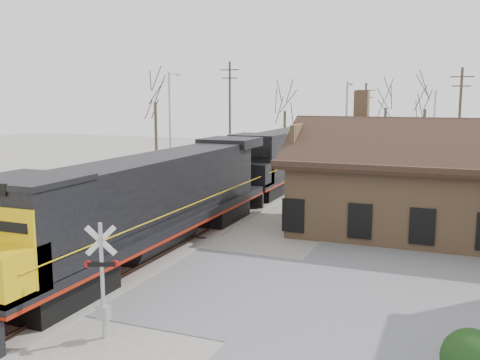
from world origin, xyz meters
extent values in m
plane|color=#A39D93|center=(0.00, 0.00, 0.00)|extent=(140.00, 140.00, 0.00)
cube|color=slate|center=(0.00, 0.00, 0.01)|extent=(60.00, 9.00, 0.03)
cube|color=#A39D93|center=(0.00, 15.00, 0.06)|extent=(3.40, 90.00, 0.12)
cube|color=#473323|center=(-0.72, 15.00, 0.17)|extent=(0.08, 90.00, 0.14)
cube|color=#473323|center=(0.72, 15.00, 0.17)|extent=(0.08, 90.00, 0.14)
cube|color=#A39D93|center=(-4.50, 15.00, 0.06)|extent=(3.40, 90.00, 0.12)
cube|color=#473323|center=(-5.22, 15.00, 0.17)|extent=(0.08, 90.00, 0.14)
cube|color=#473323|center=(-3.78, 15.00, 0.17)|extent=(0.08, 90.00, 0.14)
cube|color=#926D4B|center=(12.00, 12.00, 2.00)|extent=(14.00, 8.00, 4.00)
cube|color=black|center=(12.00, 12.00, 4.10)|extent=(15.20, 9.20, 0.30)
cube|color=black|center=(12.00, 9.70, 5.10)|extent=(15.00, 4.71, 2.66)
cube|color=black|center=(12.00, 14.30, 5.10)|extent=(15.00, 4.71, 2.66)
cube|color=#926D4B|center=(8.00, 13.50, 6.80)|extent=(0.80, 0.80, 2.20)
cube|color=black|center=(0.00, -4.03, 0.60)|extent=(2.74, 4.38, 1.10)
cube|color=black|center=(0.00, 10.22, 0.60)|extent=(2.74, 4.38, 1.10)
cube|color=black|center=(0.00, 3.09, 1.48)|extent=(3.29, 21.92, 0.38)
cube|color=maroon|center=(0.00, 3.09, 1.24)|extent=(3.31, 21.92, 0.13)
cube|color=black|center=(0.00, 4.46, 3.18)|extent=(2.85, 15.89, 3.07)
cube|color=black|center=(0.00, -5.02, 3.18)|extent=(3.29, 3.07, 3.07)
cube|color=black|center=(0.00, 18.39, 0.60)|extent=(2.74, 4.38, 1.10)
cube|color=black|center=(0.00, 32.64, 0.60)|extent=(2.74, 4.38, 1.10)
cube|color=black|center=(0.00, 25.52, 1.48)|extent=(3.29, 21.92, 0.38)
cube|color=maroon|center=(0.00, 25.52, 1.24)|extent=(3.31, 21.92, 0.13)
cube|color=black|center=(0.00, 26.89, 3.18)|extent=(2.85, 15.89, 3.07)
cube|color=black|center=(0.00, 17.40, 3.18)|extent=(3.29, 3.07, 3.07)
cube|color=black|center=(0.00, 15.54, 2.25)|extent=(3.29, 1.97, 1.53)
cube|color=black|center=(0.00, 14.45, 0.60)|extent=(3.07, 0.25, 1.10)
cylinder|color=#A5A8AD|center=(3.32, -5.62, 1.86)|extent=(0.13, 0.13, 3.72)
cube|color=silver|center=(3.32, -5.62, 3.16)|extent=(0.90, 0.43, 0.97)
cube|color=silver|center=(3.32, -5.62, 3.16)|extent=(0.90, 0.43, 0.97)
cube|color=black|center=(3.32, -5.62, 2.42)|extent=(0.82, 0.48, 0.14)
cylinder|color=#B20C0C|center=(2.94, -5.79, 2.42)|extent=(0.24, 0.16, 0.22)
cylinder|color=#B20C0C|center=(3.70, -5.45, 2.42)|extent=(0.24, 0.16, 0.22)
cube|color=#A5A8AD|center=(3.32, -5.62, 0.84)|extent=(0.37, 0.28, 0.46)
cylinder|color=#A5A8AD|center=(-6.42, 5.21, 1.80)|extent=(0.13, 0.13, 3.61)
cube|color=silver|center=(-6.42, 5.21, 3.07)|extent=(0.88, 0.41, 0.94)
cube|color=silver|center=(-6.42, 5.21, 3.07)|extent=(0.88, 0.41, 0.94)
cube|color=black|center=(-6.42, 5.21, 2.35)|extent=(0.81, 0.46, 0.14)
cylinder|color=#B20C0C|center=(-6.05, 5.37, 2.35)|extent=(0.23, 0.16, 0.22)
cylinder|color=#B20C0C|center=(-6.80, 5.05, 2.35)|extent=(0.23, 0.16, 0.22)
cube|color=#A5A8AD|center=(-6.42, 5.21, 0.81)|extent=(0.36, 0.27, 0.45)
sphere|color=black|center=(13.93, -4.45, 0.78)|extent=(1.56, 1.56, 1.56)
cylinder|color=#A5A8AD|center=(-8.99, 20.72, 4.79)|extent=(0.18, 0.18, 9.57)
cylinder|color=#A5A8AD|center=(-8.99, 21.62, 9.47)|extent=(0.12, 1.80, 0.12)
cube|color=#A5A8AD|center=(-8.99, 22.42, 9.37)|extent=(0.25, 0.50, 0.12)
cylinder|color=#A5A8AD|center=(5.35, 22.92, 4.35)|extent=(0.18, 0.18, 8.70)
cylinder|color=#A5A8AD|center=(5.35, 23.82, 8.60)|extent=(0.12, 1.80, 0.12)
cube|color=#A5A8AD|center=(5.35, 24.62, 8.50)|extent=(0.25, 0.50, 0.12)
cylinder|color=#A5A8AD|center=(11.29, 36.78, 4.08)|extent=(0.18, 0.18, 8.17)
cylinder|color=#A5A8AD|center=(11.29, 37.68, 8.07)|extent=(0.12, 1.80, 0.12)
cube|color=#A5A8AD|center=(11.29, 38.48, 7.97)|extent=(0.25, 0.50, 0.12)
cylinder|color=#382D23|center=(-7.67, 30.52, 5.48)|extent=(0.24, 0.24, 10.96)
cube|color=#382D23|center=(-7.67, 30.52, 10.16)|extent=(2.00, 0.10, 0.10)
cube|color=#382D23|center=(-7.67, 30.52, 9.36)|extent=(1.60, 0.10, 0.10)
cylinder|color=#382D23|center=(3.81, 42.21, 4.53)|extent=(0.24, 0.24, 9.06)
cube|color=#382D23|center=(3.81, 42.21, 8.26)|extent=(2.00, 0.10, 0.10)
cube|color=#382D23|center=(3.81, 42.21, 7.46)|extent=(1.60, 0.10, 0.10)
cylinder|color=#382D23|center=(13.52, 32.19, 5.03)|extent=(0.24, 0.24, 10.06)
cube|color=#382D23|center=(13.52, 32.19, 9.26)|extent=(2.00, 0.10, 0.10)
cube|color=#382D23|center=(13.52, 32.19, 8.46)|extent=(1.60, 0.10, 0.10)
cylinder|color=#382D23|center=(-15.80, 29.88, 3.50)|extent=(0.32, 0.32, 7.00)
cylinder|color=#382D23|center=(-5.14, 40.86, 2.96)|extent=(0.32, 0.32, 5.92)
cylinder|color=#382D23|center=(5.26, 48.55, 3.12)|extent=(0.32, 0.32, 6.23)
cylinder|color=#382D23|center=(10.07, 43.09, 3.11)|extent=(0.32, 0.32, 6.22)
camera|label=1|loc=(13.19, -18.75, 7.50)|focal=40.00mm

